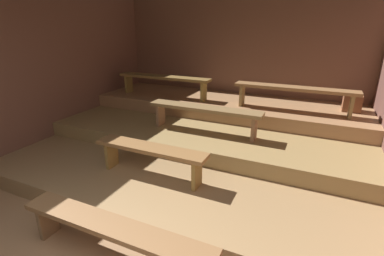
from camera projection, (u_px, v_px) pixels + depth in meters
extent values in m
cube|color=#9B734F|center=(183.00, 179.00, 4.28)|extent=(6.07, 6.28, 0.08)
cube|color=brown|center=(238.00, 62.00, 6.14)|extent=(6.07, 0.06, 2.79)
cube|color=brown|center=(43.00, 72.00, 4.83)|extent=(0.06, 6.28, 2.79)
cube|color=#95754D|center=(200.00, 152.00, 4.80)|extent=(5.27, 4.13, 0.24)
cube|color=olive|center=(215.00, 126.00, 5.30)|extent=(5.27, 2.75, 0.24)
cube|color=#9E734C|center=(226.00, 106.00, 5.75)|extent=(5.27, 1.50, 0.24)
cube|color=brown|center=(113.00, 227.00, 2.60)|extent=(2.04, 0.28, 0.05)
cube|color=olive|center=(48.00, 220.00, 3.03)|extent=(0.05, 0.23, 0.38)
cube|color=olive|center=(150.00, 148.00, 3.67)|extent=(1.56, 0.28, 0.05)
cube|color=olive|center=(112.00, 154.00, 4.00)|extent=(0.05, 0.23, 0.38)
cube|color=olive|center=(197.00, 174.00, 3.48)|extent=(0.05, 0.23, 0.38)
cube|color=olive|center=(204.00, 108.00, 4.54)|extent=(1.89, 0.28, 0.05)
cube|color=brown|center=(161.00, 115.00, 4.94)|extent=(0.05, 0.23, 0.38)
cube|color=brown|center=(254.00, 128.00, 4.30)|extent=(0.05, 0.23, 0.38)
cube|color=olive|center=(164.00, 77.00, 5.87)|extent=(2.05, 0.28, 0.05)
cube|color=olive|center=(129.00, 84.00, 6.30)|extent=(0.05, 0.23, 0.38)
cube|color=olive|center=(204.00, 91.00, 5.59)|extent=(0.05, 0.23, 0.38)
cube|color=olive|center=(294.00, 88.00, 4.85)|extent=(2.05, 0.28, 0.05)
cube|color=olive|center=(242.00, 95.00, 5.28)|extent=(0.05, 0.23, 0.38)
cube|color=olive|center=(351.00, 106.00, 4.57)|extent=(0.05, 0.23, 0.38)
cube|color=brown|center=(352.00, 103.00, 4.95)|extent=(0.29, 0.29, 0.29)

